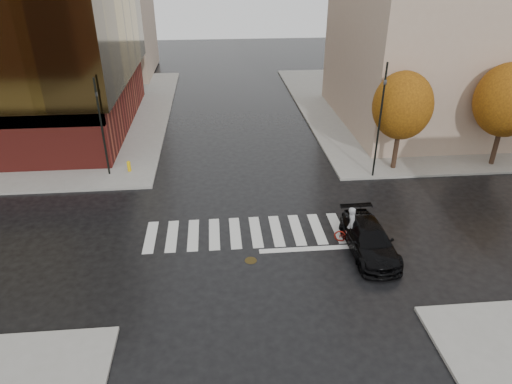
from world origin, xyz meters
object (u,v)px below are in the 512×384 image
Objects in this scene: sedan at (369,240)px; cyclist at (352,231)px; traffic_light_nw at (101,123)px; fire_hydrant at (129,165)px; traffic_light_ne at (381,114)px.

sedan is 1.02m from cyclist.
traffic_light_nw is (-13.72, 9.15, 2.97)m from cyclist.
fire_hydrant is (-12.47, 9.47, -0.16)m from cyclist.
fire_hydrant is (-13.09, 10.27, -0.17)m from sedan.
traffic_light_ne is at bearing 77.23° from traffic_light_nw.
fire_hydrant is (1.25, 0.32, -3.13)m from traffic_light_nw.
sedan is 16.64m from fire_hydrant.
sedan is at bearing 48.62° from traffic_light_nw.
cyclist is 2.85× the size of fire_hydrant.
traffic_light_ne is at bearing -2.21° from cyclist.
fire_hydrant is at bearing 97.52° from traffic_light_nw.
sedan is at bearing -38.10° from fire_hydrant.
traffic_light_ne reaches higher than sedan.
traffic_light_nw is at bearing -20.96° from traffic_light_ne.
sedan is 6.77× the size of fire_hydrant.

